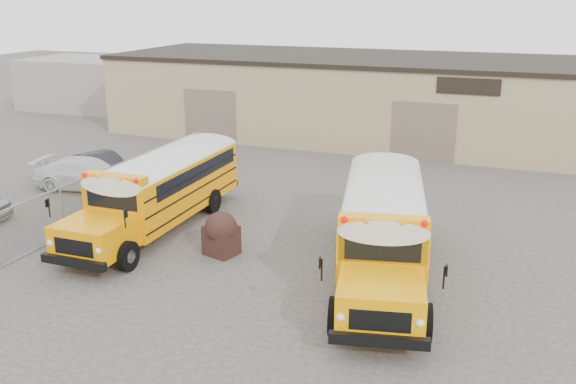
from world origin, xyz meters
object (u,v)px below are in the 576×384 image
(tarp_bundle, at_px, (221,233))
(car_dark, at_px, (103,168))
(school_bus_right, at_px, (385,171))
(school_bus_left, at_px, (228,150))
(car_white, at_px, (88,174))

(tarp_bundle, xyz_separation_m, car_dark, (-8.68, 5.51, -0.08))
(tarp_bundle, bearing_deg, car_dark, 147.61)
(school_bus_right, xyz_separation_m, car_dark, (-12.65, -0.72, -0.96))
(school_bus_right, bearing_deg, car_dark, -176.73)
(school_bus_left, height_order, car_dark, school_bus_left)
(school_bus_left, relative_size, car_white, 1.98)
(school_bus_left, height_order, tarp_bundle, school_bus_left)
(school_bus_right, height_order, car_dark, school_bus_right)
(school_bus_left, relative_size, tarp_bundle, 6.37)
(school_bus_right, relative_size, car_white, 2.11)
(car_white, bearing_deg, tarp_bundle, -126.51)
(tarp_bundle, xyz_separation_m, car_white, (-8.66, 4.47, -0.07))
(tarp_bundle, relative_size, car_white, 0.31)
(school_bus_right, distance_m, car_dark, 12.71)
(car_white, distance_m, car_dark, 1.04)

